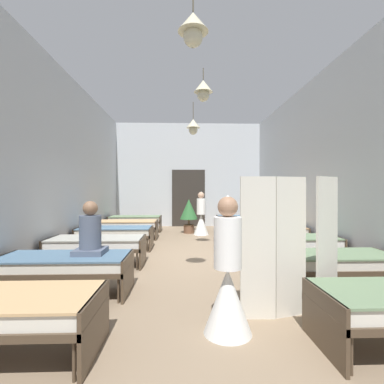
# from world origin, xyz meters

# --- Properties ---
(ground_plane) EXTENTS (6.71, 11.45, 0.10)m
(ground_plane) POSITION_xyz_m (0.00, 0.00, -0.05)
(ground_plane) COLOR #8C755B
(room_shell) EXTENTS (6.51, 11.05, 4.39)m
(room_shell) POSITION_xyz_m (0.00, 1.30, 2.20)
(room_shell) COLOR silver
(room_shell) RESTS_ON ground
(bed_left_row_1) EXTENTS (1.90, 0.84, 0.57)m
(bed_left_row_1) POSITION_xyz_m (-2.00, -2.36, 0.44)
(bed_left_row_1) COLOR #473828
(bed_left_row_1) RESTS_ON ground
(bed_right_row_1) EXTENTS (1.90, 0.84, 0.57)m
(bed_right_row_1) POSITION_xyz_m (2.00, -2.36, 0.44)
(bed_right_row_1) COLOR #473828
(bed_right_row_1) RESTS_ON ground
(bed_left_row_2) EXTENTS (1.90, 0.84, 0.57)m
(bed_left_row_2) POSITION_xyz_m (-2.00, -0.79, 0.44)
(bed_left_row_2) COLOR #473828
(bed_left_row_2) RESTS_ON ground
(bed_right_row_2) EXTENTS (1.90, 0.84, 0.57)m
(bed_right_row_2) POSITION_xyz_m (2.00, -0.79, 0.44)
(bed_right_row_2) COLOR #473828
(bed_right_row_2) RESTS_ON ground
(bed_left_row_3) EXTENTS (1.90, 0.84, 0.57)m
(bed_left_row_3) POSITION_xyz_m (-2.00, 0.79, 0.44)
(bed_left_row_3) COLOR #473828
(bed_left_row_3) RESTS_ON ground
(bed_right_row_3) EXTENTS (1.90, 0.84, 0.57)m
(bed_right_row_3) POSITION_xyz_m (2.00, 0.79, 0.44)
(bed_right_row_3) COLOR #473828
(bed_right_row_3) RESTS_ON ground
(bed_left_row_4) EXTENTS (1.90, 0.84, 0.57)m
(bed_left_row_4) POSITION_xyz_m (-2.00, 2.36, 0.44)
(bed_left_row_4) COLOR #473828
(bed_left_row_4) RESTS_ON ground
(bed_right_row_4) EXTENTS (1.90, 0.84, 0.57)m
(bed_right_row_4) POSITION_xyz_m (2.00, 2.36, 0.44)
(bed_right_row_4) COLOR #473828
(bed_right_row_4) RESTS_ON ground
(bed_left_row_5) EXTENTS (1.90, 0.84, 0.57)m
(bed_left_row_5) POSITION_xyz_m (-2.00, 3.94, 0.44)
(bed_left_row_5) COLOR #473828
(bed_left_row_5) RESTS_ON ground
(bed_right_row_5) EXTENTS (1.90, 0.84, 0.57)m
(bed_right_row_5) POSITION_xyz_m (2.00, 3.94, 0.44)
(bed_right_row_5) COLOR #473828
(bed_right_row_5) RESTS_ON ground
(nurse_near_aisle) EXTENTS (0.52, 0.52, 1.49)m
(nurse_near_aisle) POSITION_xyz_m (0.22, -3.57, 0.53)
(nurse_near_aisle) COLOR white
(nurse_near_aisle) RESTS_ON ground
(nurse_mid_aisle) EXTENTS (0.52, 0.52, 1.49)m
(nurse_mid_aisle) POSITION_xyz_m (0.38, 3.09, 0.53)
(nurse_mid_aisle) COLOR white
(nurse_mid_aisle) RESTS_ON ground
(patient_seated_primary) EXTENTS (0.44, 0.44, 0.80)m
(patient_seated_primary) POSITION_xyz_m (-1.65, -2.28, 0.87)
(patient_seated_primary) COLOR #515B70
(patient_seated_primary) RESTS_ON bed_left_row_1
(potted_plant) EXTENTS (0.63, 0.63, 1.21)m
(potted_plant) POSITION_xyz_m (-0.03, 3.48, 0.77)
(potted_plant) COLOR brown
(potted_plant) RESTS_ON ground
(privacy_screen) EXTENTS (1.24, 0.26, 1.70)m
(privacy_screen) POSITION_xyz_m (1.05, -3.23, 0.85)
(privacy_screen) COLOR silver
(privacy_screen) RESTS_ON ground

